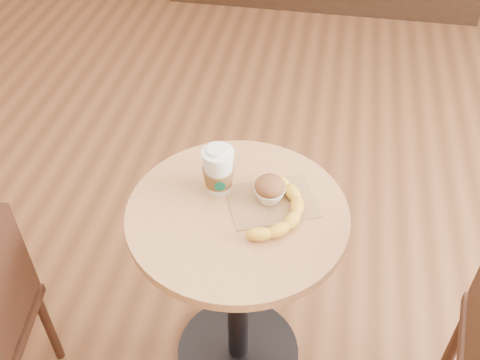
{
  "coord_description": "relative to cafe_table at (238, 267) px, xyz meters",
  "views": [
    {
      "loc": [
        0.12,
        -0.94,
        1.87
      ],
      "look_at": [
        -0.08,
        0.16,
        0.83
      ],
      "focal_mm": 42.0,
      "sensor_mm": 36.0,
      "label": 1
    }
  ],
  "objects": [
    {
      "name": "muffin",
      "position": [
        0.08,
        0.06,
        0.29
      ],
      "size": [
        0.09,
        0.09,
        0.08
      ],
      "color": "white",
      "rests_on": "kraft_bag"
    },
    {
      "name": "banana",
      "position": [
        0.12,
        0.01,
        0.27
      ],
      "size": [
        0.22,
        0.31,
        0.04
      ],
      "primitive_type": null,
      "rotation": [
        0.0,
        0.0,
        -0.22
      ],
      "color": "yellow",
      "rests_on": "kraft_bag"
    },
    {
      "name": "coffee_cup",
      "position": [
        -0.07,
        0.07,
        0.32
      ],
      "size": [
        0.09,
        0.09,
        0.15
      ],
      "rotation": [
        0.0,
        0.0,
        0.3
      ],
      "color": "silver",
      "rests_on": "cafe_table"
    },
    {
      "name": "kraft_bag",
      "position": [
        0.09,
        0.05,
        0.25
      ],
      "size": [
        0.29,
        0.26,
        0.0
      ],
      "primitive_type": "cube",
      "rotation": [
        0.0,
        0.0,
        0.39
      ],
      "color": "#926C46",
      "rests_on": "cafe_table"
    },
    {
      "name": "cafe_table",
      "position": [
        0.0,
        0.0,
        0.0
      ],
      "size": [
        0.62,
        0.62,
        0.75
      ],
      "color": "black",
      "rests_on": "ground"
    }
  ]
}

